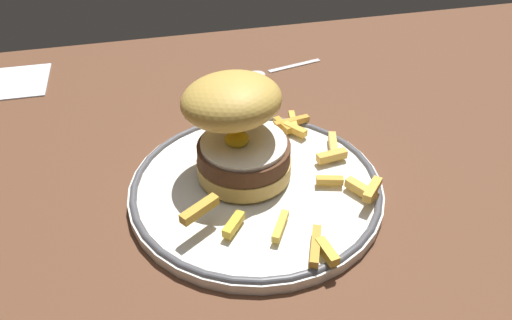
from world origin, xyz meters
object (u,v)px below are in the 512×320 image
Objects in this scene: burger at (237,126)px; napkin at (15,82)px; dinner_plate at (256,187)px; spoon at (263,71)px.

napkin is (-27.55, 29.60, -7.08)cm from burger.
burger is (-1.40, 2.67, 6.45)cm from dinner_plate.
dinner_plate reaches higher than spoon.
napkin is (-28.95, 32.27, -0.64)cm from dinner_plate.
dinner_plate is 27.56cm from spoon.
burger is 26.37cm from spoon.
napkin is at bearing 132.95° from burger.
burger is at bearing -47.05° from napkin.
dinner_plate is at bearing -62.39° from burger.
spoon is (7.44, 26.53, -0.48)cm from dinner_plate.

